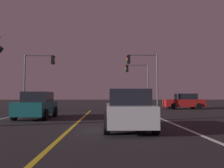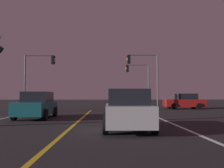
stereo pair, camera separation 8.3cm
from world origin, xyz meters
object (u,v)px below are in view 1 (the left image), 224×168
car_lead_same_lane (128,110)px  car_oncoming (37,105)px  car_crossing_side (184,102)px  traffic_light_near_left (39,69)px  traffic_light_far_right (137,76)px  traffic_light_near_right (143,69)px

car_lead_same_lane → car_oncoming: size_ratio=1.00×
car_crossing_side → car_oncoming: bearing=39.8°
traffic_light_near_left → traffic_light_far_right: (10.84, 5.50, -0.17)m
car_oncoming → traffic_light_near_right: (8.24, 9.28, 3.44)m
car_lead_same_lane → traffic_light_near_right: traffic_light_near_right is taller
car_crossing_side → traffic_light_near_right: (-4.80, -1.59, 3.44)m
car_oncoming → traffic_light_near_left: (-2.48, 9.28, 3.37)m
car_oncoming → traffic_light_near_right: size_ratio=0.75×
car_lead_same_lane → traffic_light_near_left: traffic_light_near_left is taller
traffic_light_near_right → traffic_light_far_right: size_ratio=1.06×
traffic_light_near_right → traffic_light_far_right: (0.12, 5.50, -0.24)m
car_lead_same_lane → car_crossing_side: size_ratio=1.00×
car_crossing_side → traffic_light_near_right: traffic_light_near_right is taller
traffic_light_near_right → car_oncoming: bearing=48.4°
car_lead_same_lane → car_crossing_side: same height
car_lead_same_lane → traffic_light_near_left: (-7.86, 14.69, 3.37)m
traffic_light_near_left → traffic_light_far_right: 12.16m
traffic_light_near_right → traffic_light_near_left: traffic_light_near_right is taller
traffic_light_near_right → car_crossing_side: bearing=-161.7°
car_crossing_side → traffic_light_near_right: bearing=18.3°
car_oncoming → traffic_light_far_right: size_ratio=0.79×
traffic_light_near_right → car_lead_same_lane: bearing=79.0°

